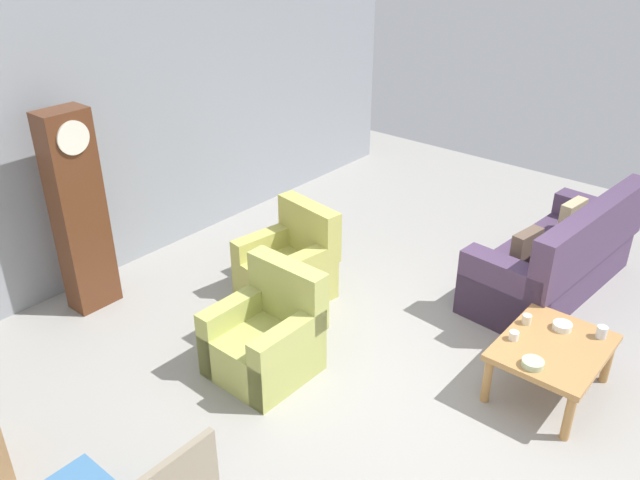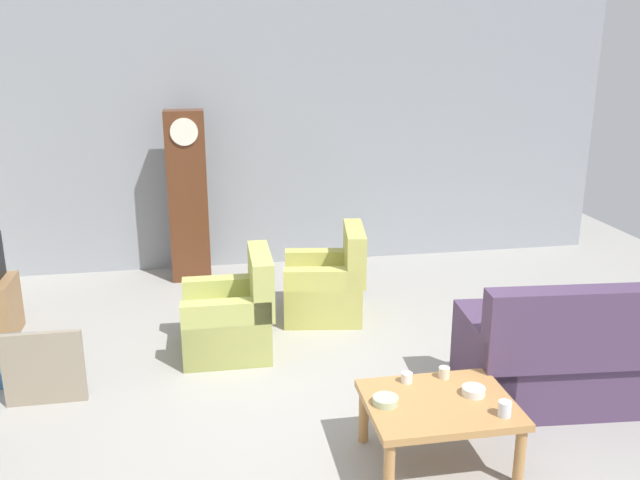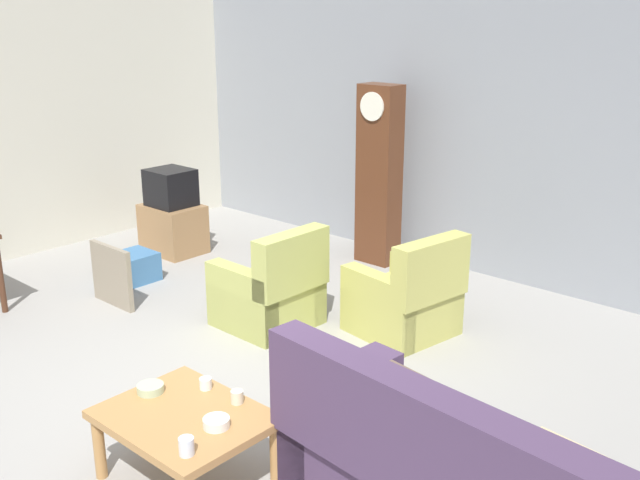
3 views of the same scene
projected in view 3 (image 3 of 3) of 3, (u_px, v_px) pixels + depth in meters
name	position (u px, v px, depth m)	size (l,w,h in m)	color
ground_plane	(229.00, 394.00, 5.39)	(10.40, 10.40, 0.00)	#999691
garage_door_wall	(488.00, 123.00, 7.47)	(8.40, 0.16, 3.20)	gray
armchair_olive_near	(271.00, 293.00, 6.47)	(0.80, 0.77, 0.92)	tan
armchair_olive_far	(406.00, 301.00, 6.31)	(0.90, 0.87, 0.92)	tan
coffee_table_wood	(185.00, 424.00, 4.28)	(0.96, 0.76, 0.46)	#B27F47
grandfather_clock	(379.00, 175.00, 7.94)	(0.44, 0.30, 1.96)	#562D19
tv_stand_cabinet	(173.00, 229.00, 8.47)	(0.68, 0.52, 0.56)	#997047
tv_crt	(171.00, 187.00, 8.32)	(0.48, 0.44, 0.42)	black
framed_picture_leaning	(112.00, 276.00, 6.93)	(0.60, 0.05, 0.59)	gray
storage_box_blue	(133.00, 267.00, 7.59)	(0.40, 0.44, 0.30)	teal
cup_white_porcelain	(206.00, 383.00, 4.54)	(0.08, 0.08, 0.07)	white
cup_blue_rimmed	(186.00, 446.00, 3.86)	(0.08, 0.08, 0.10)	silver
cup_cream_tall	(237.00, 397.00, 4.37)	(0.08, 0.08, 0.08)	beige
bowl_white_stacked	(216.00, 423.00, 4.12)	(0.15, 0.15, 0.05)	white
bowl_shallow_green	(150.00, 388.00, 4.50)	(0.17, 0.17, 0.05)	#B2C69E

